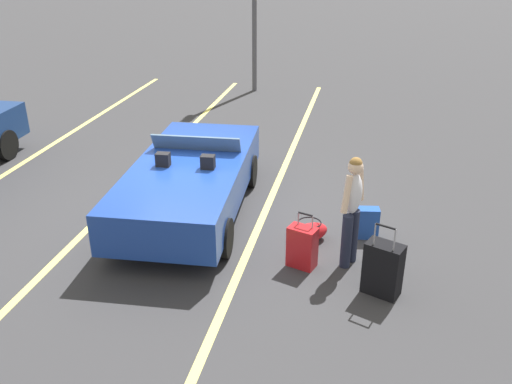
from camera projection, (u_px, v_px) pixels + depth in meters
name	position (u px, v px, depth m)	size (l,w,h in m)	color
ground_plane	(192.00, 213.00, 9.40)	(80.00, 80.00, 0.00)	#333335
lot_line_near	(261.00, 220.00, 9.17)	(18.00, 0.12, 0.01)	#EAE066
lot_line_mid	(112.00, 205.00, 9.68)	(18.00, 0.12, 0.01)	#EAE066
convertible_car	(193.00, 177.00, 9.34)	(4.25, 2.05, 1.24)	navy
suitcase_large_black	(383.00, 269.00, 7.16)	(0.44, 0.55, 1.05)	black
suitcase_medium_bright	(302.00, 247.00, 7.77)	(0.36, 0.46, 0.82)	red
suitcase_small_carryon	(367.00, 223.00, 8.56)	(0.27, 0.37, 0.50)	#1E479E
duffel_bag	(309.00, 232.00, 8.47)	(0.64, 0.69, 0.34)	red
traveler_person	(352.00, 206.00, 7.57)	(0.59, 0.33, 1.65)	#1E2338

